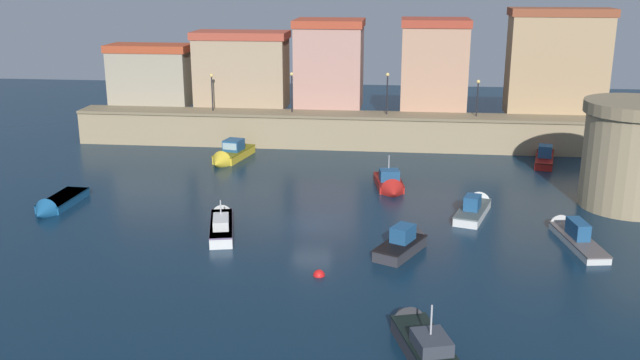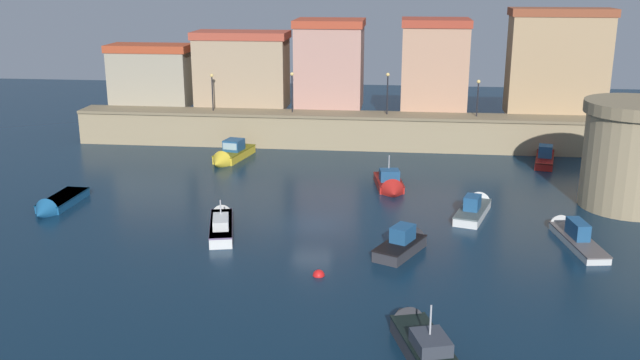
# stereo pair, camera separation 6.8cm
# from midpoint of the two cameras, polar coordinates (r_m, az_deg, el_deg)

# --- Properties ---
(ground_plane) EXTENTS (118.51, 118.51, 0.00)m
(ground_plane) POSITION_cam_midpoint_polar(r_m,az_deg,el_deg) (45.86, -0.68, -3.56)
(ground_plane) COLOR #0C2338
(quay_wall) EXTENTS (48.84, 3.27, 3.15)m
(quay_wall) POSITION_cam_midpoint_polar(r_m,az_deg,el_deg) (65.77, 1.59, 4.00)
(quay_wall) COLOR #9E8966
(quay_wall) RESTS_ON ground
(old_town_backdrop) EXTENTS (46.83, 5.98, 9.54)m
(old_town_backdrop) POSITION_cam_midpoint_polar(r_m,az_deg,el_deg) (68.49, 3.03, 9.06)
(old_town_backdrop) COLOR #9F947D
(old_town_backdrop) RESTS_ON ground
(fortress_tower) EXTENTS (7.09, 7.09, 7.32)m
(fortress_tower) POSITION_cam_midpoint_polar(r_m,az_deg,el_deg) (52.72, 23.68, 1.90)
(fortress_tower) COLOR #9E8966
(fortress_tower) RESTS_ON ground
(quay_lamp_0) EXTENTS (0.32, 0.32, 3.43)m
(quay_lamp_0) POSITION_cam_midpoint_polar(r_m,az_deg,el_deg) (67.10, -8.64, 7.40)
(quay_lamp_0) COLOR black
(quay_lamp_0) RESTS_ON quay_wall
(quay_lamp_1) EXTENTS (0.32, 0.32, 3.67)m
(quay_lamp_1) POSITION_cam_midpoint_polar(r_m,az_deg,el_deg) (65.56, -2.29, 7.49)
(quay_lamp_1) COLOR black
(quay_lamp_1) RESTS_ON quay_wall
(quay_lamp_2) EXTENTS (0.32, 0.32, 3.75)m
(quay_lamp_2) POSITION_cam_midpoint_polar(r_m,az_deg,el_deg) (64.82, 5.35, 7.38)
(quay_lamp_2) COLOR black
(quay_lamp_2) RESTS_ON quay_wall
(quay_lamp_3) EXTENTS (0.32, 0.32, 3.26)m
(quay_lamp_3) POSITION_cam_midpoint_polar(r_m,az_deg,el_deg) (65.21, 12.43, 6.87)
(quay_lamp_3) COLOR black
(quay_lamp_3) RESTS_ON quay_wall
(moored_boat_0) EXTENTS (3.53, 7.08, 3.03)m
(moored_boat_0) POSITION_cam_midpoint_polar(r_m,az_deg,el_deg) (31.45, 8.02, -12.54)
(moored_boat_0) COLOR #333338
(moored_boat_0) RESTS_ON ground
(moored_boat_1) EXTENTS (3.02, 6.61, 2.17)m
(moored_boat_1) POSITION_cam_midpoint_polar(r_m,az_deg,el_deg) (61.54, -7.25, 1.99)
(moored_boat_1) COLOR gold
(moored_boat_1) RESTS_ON ground
(moored_boat_2) EXTENTS (2.55, 5.38, 2.97)m
(moored_boat_2) POSITION_cam_midpoint_polar(r_m,az_deg,el_deg) (53.13, 5.58, -0.38)
(moored_boat_2) COLOR red
(moored_boat_2) RESTS_ON ground
(moored_boat_3) EXTENTS (2.83, 6.91, 2.42)m
(moored_boat_3) POSITION_cam_midpoint_polar(r_m,az_deg,el_deg) (45.31, -7.89, -3.37)
(moored_boat_3) COLOR white
(moored_boat_3) RESTS_ON ground
(moored_boat_4) EXTENTS (3.22, 6.33, 1.96)m
(moored_boat_4) POSITION_cam_midpoint_polar(r_m,az_deg,el_deg) (49.07, 12.24, -2.08)
(moored_boat_4) COLOR white
(moored_boat_4) RESTS_ON ground
(moored_boat_5) EXTENTS (1.92, 5.88, 1.62)m
(moored_boat_5) POSITION_cam_midpoint_polar(r_m,az_deg,el_deg) (51.91, -20.40, -1.88)
(moored_boat_5) COLOR #195689
(moored_boat_5) RESTS_ON ground
(moored_boat_6) EXTENTS (2.52, 7.51, 1.87)m
(moored_boat_6) POSITION_cam_midpoint_polar(r_m,az_deg,el_deg) (45.87, 19.36, -4.01)
(moored_boat_6) COLOR silver
(moored_boat_6) RESTS_ON ground
(moored_boat_7) EXTENTS (2.79, 7.09, 1.97)m
(moored_boat_7) POSITION_cam_midpoint_polar(r_m,az_deg,el_deg) (64.12, 17.45, 1.89)
(moored_boat_7) COLOR red
(moored_boat_7) RESTS_ON ground
(moored_boat_8) EXTENTS (3.55, 5.10, 2.00)m
(moored_boat_8) POSITION_cam_midpoint_polar(r_m,az_deg,el_deg) (41.90, 6.80, -4.92)
(moored_boat_8) COLOR #333338
(moored_boat_8) RESTS_ON ground
(mooring_buoy_0) EXTENTS (0.64, 0.64, 0.64)m
(mooring_buoy_0) POSITION_cam_midpoint_polar(r_m,az_deg,el_deg) (38.43, -0.13, -7.62)
(mooring_buoy_0) COLOR red
(mooring_buoy_0) RESTS_ON ground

